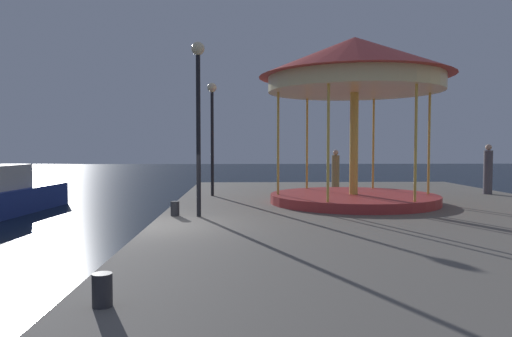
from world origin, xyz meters
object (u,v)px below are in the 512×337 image
object	(u,v)px
lamp_post_near_edge	(198,99)
person_by_the_water	(488,171)
carousel	(355,80)
bollard_south	(175,209)
motorboat_blue	(12,195)
lamp_post_mid_promenade	(212,119)
bollard_center	(102,290)
person_mid_promenade	(336,171)

from	to	relation	value
lamp_post_near_edge	person_by_the_water	bearing A→B (deg)	27.50
carousel	bollard_south	world-z (taller)	carousel
lamp_post_near_edge	person_by_the_water	size ratio (longest dim) A/B	2.37
motorboat_blue	carousel	bearing A→B (deg)	-16.25
lamp_post_mid_promenade	person_by_the_water	distance (m)	11.13
bollard_center	bollard_south	world-z (taller)	same
carousel	person_mid_promenade	size ratio (longest dim) A/B	3.66
lamp_post_near_edge	lamp_post_mid_promenade	world-z (taller)	lamp_post_near_edge
carousel	lamp_post_near_edge	distance (m)	5.78
carousel	lamp_post_mid_promenade	bearing A→B (deg)	152.75
motorboat_blue	person_by_the_water	xyz separation A→B (m)	(19.16, -0.99, 1.00)
lamp_post_near_edge	bollard_south	distance (m)	3.05
motorboat_blue	person_mid_promenade	bearing A→B (deg)	6.01
person_mid_promenade	bollard_south	bearing A→B (deg)	-127.05
lamp_post_mid_promenade	bollard_center	xyz separation A→B (m)	(-0.55, -12.62, -2.75)
motorboat_blue	bollard_center	size ratio (longest dim) A/B	14.34
lamp_post_near_edge	bollard_center	bearing A→B (deg)	-94.03
bollard_center	person_by_the_water	distance (m)	17.32
lamp_post_mid_promenade	bollard_south	world-z (taller)	lamp_post_mid_promenade
bollard_south	lamp_post_mid_promenade	bearing A→B (deg)	82.30
person_by_the_water	bollard_center	bearing A→B (deg)	-131.61
person_by_the_water	lamp_post_mid_promenade	bearing A→B (deg)	-178.33
motorboat_blue	person_by_the_water	size ratio (longest dim) A/B	2.90
motorboat_blue	carousel	world-z (taller)	carousel
carousel	person_by_the_water	world-z (taller)	carousel
bollard_center	person_mid_promenade	world-z (taller)	person_mid_promenade
person_by_the_water	bollard_south	bearing A→B (deg)	-154.47
bollard_center	bollard_south	size ratio (longest dim) A/B	1.00
motorboat_blue	lamp_post_mid_promenade	xyz separation A→B (m)	(8.22, -1.31, 3.02)
lamp_post_near_edge	person_mid_promenade	xyz separation A→B (m)	(5.35, 8.13, -2.36)
lamp_post_mid_promenade	person_mid_promenade	bearing A→B (deg)	27.22
carousel	lamp_post_near_edge	xyz separation A→B (m)	(-4.92, -2.89, -0.93)
carousel	bollard_south	size ratio (longest dim) A/B	15.94
person_by_the_water	carousel	bearing A→B (deg)	-154.99
lamp_post_mid_promenade	person_mid_promenade	xyz separation A→B (m)	(5.31, 2.73, -2.14)
bollard_center	lamp_post_near_edge	bearing A→B (deg)	85.97
motorboat_blue	lamp_post_mid_promenade	world-z (taller)	lamp_post_mid_promenade
carousel	lamp_post_near_edge	world-z (taller)	carousel
person_by_the_water	person_mid_promenade	size ratio (longest dim) A/B	1.14
motorboat_blue	carousel	xyz separation A→B (m)	(13.10, -3.82, 4.17)
motorboat_blue	person_by_the_water	bearing A→B (deg)	-2.95
lamp_post_near_edge	lamp_post_mid_promenade	xyz separation A→B (m)	(0.04, 5.40, -0.22)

